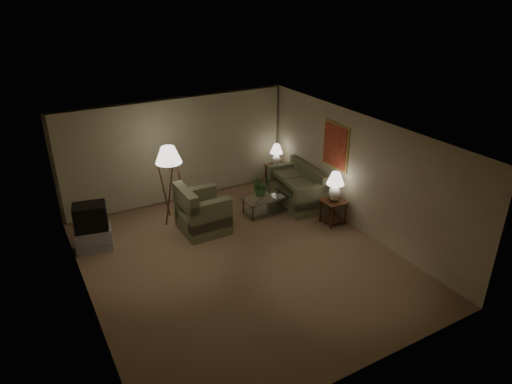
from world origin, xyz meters
TOP-DOWN VIEW (x-y plane):
  - ground at (0.00, 0.00)m, footprint 7.00×7.00m
  - room_shell at (0.02, 1.51)m, footprint 6.04×7.02m
  - sofa at (2.50, 1.67)m, footprint 1.97×1.29m
  - armchair at (-0.17, 1.54)m, footprint 1.06×1.01m
  - side_table_near at (2.65, 0.32)m, footprint 0.52×0.52m
  - side_table_far at (2.65, 2.90)m, footprint 0.54×0.45m
  - table_lamp_near at (2.65, 0.32)m, footprint 0.41×0.41m
  - table_lamp_far at (2.65, 2.90)m, footprint 0.36×0.36m
  - coffee_table at (1.53, 1.57)m, footprint 1.14×0.62m
  - tv_cabinet at (-2.55, 1.93)m, footprint 0.94×0.76m
  - crt_tv at (-2.55, 1.93)m, footprint 0.84×0.73m
  - floor_lamp at (-0.62, 2.33)m, footprint 0.61×0.61m
  - ottoman at (0.01, 2.13)m, footprint 0.75×0.75m
  - vase at (1.38, 1.57)m, footprint 0.17×0.17m
  - flowers at (1.38, 1.57)m, footprint 0.51×0.45m
  - book at (1.78, 1.47)m, footprint 0.20×0.25m

SIDE VIEW (x-z plane):
  - ground at x=0.00m, z-range 0.00..0.00m
  - ottoman at x=0.01m, z-range 0.00..0.40m
  - tv_cabinet at x=-2.55m, z-range 0.00..0.50m
  - coffee_table at x=1.53m, z-range 0.07..0.49m
  - sofa at x=2.50m, z-range 0.00..0.78m
  - side_table_far at x=2.65m, z-range 0.11..0.71m
  - side_table_near at x=2.65m, z-range 0.11..0.71m
  - book at x=1.78m, z-range 0.41..0.43m
  - armchair at x=-0.17m, z-range 0.00..0.89m
  - vase at x=1.38m, z-range 0.42..0.57m
  - crt_tv at x=-2.55m, z-range 0.50..1.07m
  - flowers at x=1.38m, z-range 0.57..1.11m
  - table_lamp_far at x=2.65m, z-range 0.66..1.27m
  - floor_lamp at x=-0.62m, z-range 0.04..1.93m
  - table_lamp_near at x=2.65m, z-range 0.66..1.38m
  - room_shell at x=0.02m, z-range 0.39..3.11m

